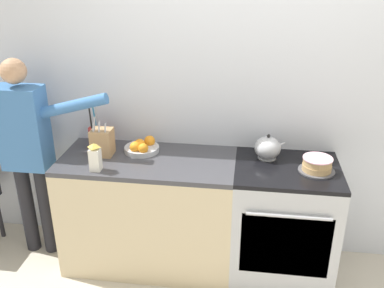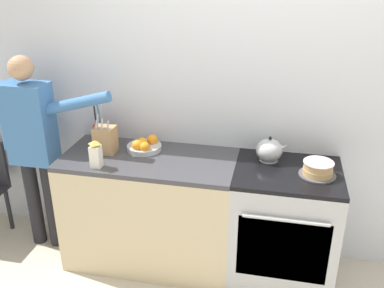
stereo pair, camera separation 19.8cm
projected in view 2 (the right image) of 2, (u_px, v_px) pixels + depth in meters
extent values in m
cube|color=silver|center=(249.00, 96.00, 3.09)|extent=(8.00, 0.04, 2.60)
cube|color=beige|center=(151.00, 212.00, 3.28)|extent=(1.27, 0.61, 0.85)
cube|color=#3D3D42|center=(148.00, 160.00, 3.10)|extent=(1.27, 0.61, 0.03)
cube|color=#B7BABF|center=(283.00, 227.00, 3.09)|extent=(0.73, 0.61, 0.86)
cube|color=black|center=(282.00, 250.00, 2.82)|extent=(0.60, 0.01, 0.47)
cylinder|color=#B7BABF|center=(286.00, 220.00, 2.69)|extent=(0.55, 0.02, 0.02)
cube|color=black|center=(288.00, 173.00, 2.91)|extent=(0.73, 0.61, 0.03)
cylinder|color=#4C4C51|center=(317.00, 175.00, 2.84)|extent=(0.24, 0.24, 0.01)
cylinder|color=tan|center=(318.00, 171.00, 2.83)|extent=(0.20, 0.20, 0.04)
cylinder|color=tan|center=(318.00, 166.00, 2.81)|extent=(0.19, 0.19, 0.04)
cylinder|color=#EFB2C1|center=(319.00, 162.00, 2.80)|extent=(0.20, 0.20, 0.01)
cylinder|color=#B7BABF|center=(269.00, 160.00, 3.05)|extent=(0.13, 0.13, 0.01)
ellipsoid|color=#B7BABF|center=(269.00, 150.00, 3.02)|extent=(0.19, 0.19, 0.16)
cone|color=#B7BABF|center=(282.00, 147.00, 2.99)|extent=(0.09, 0.04, 0.08)
sphere|color=black|center=(270.00, 138.00, 2.99)|extent=(0.02, 0.02, 0.02)
cube|color=tan|center=(105.00, 140.00, 3.15)|extent=(0.15, 0.14, 0.20)
cylinder|color=#B2B2B7|center=(96.00, 125.00, 3.07)|extent=(0.01, 0.03, 0.06)
cylinder|color=#B2B2B7|center=(102.00, 124.00, 3.06)|extent=(0.01, 0.04, 0.08)
cylinder|color=#B2B2B7|center=(108.00, 125.00, 3.06)|extent=(0.01, 0.03, 0.07)
cylinder|color=#B2B2B7|center=(98.00, 121.00, 3.09)|extent=(0.01, 0.04, 0.10)
cylinder|color=red|center=(100.00, 135.00, 3.29)|extent=(0.09, 0.09, 0.15)
cylinder|color=black|center=(96.00, 122.00, 3.24)|extent=(0.03, 0.04, 0.25)
cylinder|color=teal|center=(100.00, 120.00, 3.23)|extent=(0.02, 0.04, 0.30)
cylinder|color=#B7BABF|center=(100.00, 120.00, 3.26)|extent=(0.06, 0.02, 0.27)
cylinder|color=#B7BABF|center=(144.00, 147.00, 3.21)|extent=(0.26, 0.26, 0.04)
sphere|color=orange|center=(139.00, 144.00, 3.18)|extent=(0.07, 0.07, 0.07)
sphere|color=orange|center=(152.00, 140.00, 3.24)|extent=(0.08, 0.08, 0.08)
sphere|color=orange|center=(137.00, 145.00, 3.14)|extent=(0.08, 0.08, 0.08)
sphere|color=orange|center=(145.00, 147.00, 3.12)|extent=(0.08, 0.08, 0.08)
sphere|color=orange|center=(142.00, 143.00, 3.19)|extent=(0.08, 0.08, 0.08)
cube|color=white|center=(96.00, 157.00, 2.93)|extent=(0.07, 0.07, 0.16)
pyramid|color=#E0BC4C|center=(95.00, 142.00, 2.88)|extent=(0.07, 0.07, 0.03)
cylinder|color=black|center=(34.00, 202.00, 3.50)|extent=(0.11, 0.11, 0.76)
cylinder|color=black|center=(52.00, 204.00, 3.47)|extent=(0.11, 0.11, 0.76)
cube|color=#3D70AD|center=(30.00, 124.00, 3.20)|extent=(0.34, 0.20, 0.63)
cylinder|color=#3D70AD|center=(4.00, 116.00, 3.23)|extent=(0.08, 0.08, 0.53)
cylinder|color=#3D70AD|center=(76.00, 103.00, 3.05)|extent=(0.54, 0.08, 0.22)
sphere|color=tan|center=(21.00, 68.00, 3.03)|extent=(0.18, 0.18, 0.18)
cylinder|color=#232328|center=(9.00, 208.00, 3.74)|extent=(0.04, 0.04, 0.41)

